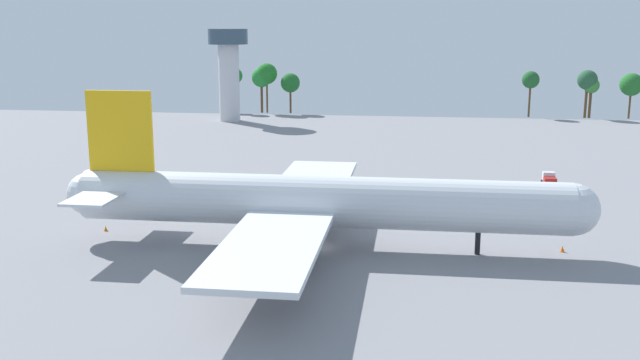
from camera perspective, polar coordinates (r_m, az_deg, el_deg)
name	(u,v)px	position (r m, az deg, el deg)	size (l,w,h in m)	color
ground_plane	(320,248)	(96.54, 0.00, -5.40)	(282.93, 282.93, 0.00)	gray
cargo_airplane	(318,202)	(94.85, -0.15, -1.77)	(70.73, 62.61, 20.68)	silver
fuel_truck	(549,179)	(139.91, 17.73, 0.07)	(2.64, 3.62, 2.30)	silver
safety_cone_nose	(562,249)	(99.99, 18.67, -5.19)	(0.59, 0.59, 0.84)	orange
safety_cone_tail	(106,228)	(108.65, -16.64, -3.70)	(0.53, 0.53, 0.76)	orange
control_tower	(229,64)	(222.68, -7.26, 9.13)	(11.96, 11.96, 27.82)	silver
tree_line_backdrop	(400,81)	(237.47, 6.40, 7.83)	(135.93, 7.13, 16.52)	#51381E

